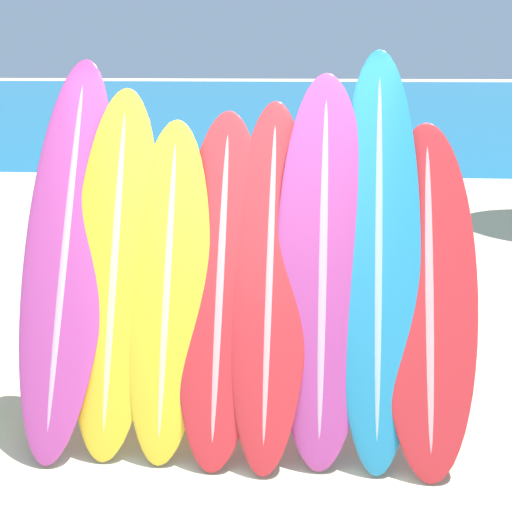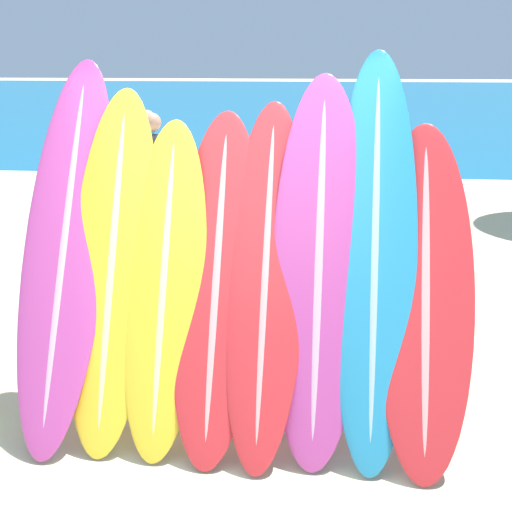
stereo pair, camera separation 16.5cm
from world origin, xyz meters
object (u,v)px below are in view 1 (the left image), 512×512
object	(u,v)px
surfboard_slot_3	(221,282)
person_near_water	(143,177)
surfboard_slot_4	(270,278)
surfboard_slot_5	(323,264)
surfboard_slot_0	(67,250)
surfboard_slot_2	(168,286)
person_mid_beach	(284,232)
surfboard_slot_1	(115,267)
person_far_left	(135,157)
surfboard_slot_6	(378,252)
surfboard_slot_7	(429,294)
surfboard_rack	(246,360)

from	to	relation	value
surfboard_slot_3	person_near_water	xyz separation A→B (m)	(-1.56, 4.44, -0.08)
surfboard_slot_4	person_near_water	bearing A→B (deg)	112.90
surfboard_slot_4	surfboard_slot_5	xyz separation A→B (m)	(0.33, 0.03, 0.09)
surfboard_slot_0	surfboard_slot_2	size ratio (longest dim) A/B	1.19
surfboard_slot_5	person_mid_beach	bearing A→B (deg)	98.85
surfboard_slot_1	person_far_left	world-z (taller)	surfboard_slot_1
surfboard_slot_3	surfboard_slot_5	xyz separation A→B (m)	(0.64, 0.04, 0.12)
surfboard_slot_3	person_mid_beach	xyz separation A→B (m)	(0.29, 2.24, -0.21)
surfboard_slot_3	person_mid_beach	bearing A→B (deg)	82.57
person_near_water	surfboard_slot_6	bearing A→B (deg)	160.46
surfboard_slot_2	surfboard_slot_6	bearing A→B (deg)	4.45
person_far_left	surfboard_slot_2	bearing A→B (deg)	-11.70
surfboard_slot_7	person_mid_beach	xyz separation A→B (m)	(-0.99, 2.26, -0.18)
surfboard_slot_7	person_near_water	xyz separation A→B (m)	(-2.85, 4.46, -0.05)
surfboard_slot_6	person_mid_beach	bearing A→B (deg)	107.48
surfboard_slot_2	surfboard_slot_3	world-z (taller)	surfboard_slot_3
surfboard_slot_5	surfboard_slot_6	bearing A→B (deg)	6.30
surfboard_rack	surfboard_slot_4	size ratio (longest dim) A/B	1.24
surfboard_slot_1	person_far_left	xyz separation A→B (m)	(-1.57, 6.71, -0.23)
surfboard_rack	surfboard_slot_5	bearing A→B (deg)	6.76
surfboard_slot_4	surfboard_slot_7	size ratio (longest dim) A/B	1.07
surfboard_slot_2	surfboard_slot_4	distance (m)	0.64
surfboard_slot_1	surfboard_slot_6	distance (m)	1.66
surfboard_rack	person_mid_beach	world-z (taller)	person_mid_beach
surfboard_slot_5	surfboard_slot_3	bearing A→B (deg)	-176.49
surfboard_slot_4	surfboard_rack	bearing A→B (deg)	-169.90
surfboard_slot_2	surfboard_slot_3	bearing A→B (deg)	4.37
person_far_left	person_near_water	bearing A→B (deg)	-10.97
surfboard_rack	surfboard_slot_3	bearing A→B (deg)	173.50
surfboard_slot_5	person_far_left	distance (m)	7.30
surfboard_slot_7	person_far_left	distance (m)	7.62
person_near_water	surfboard_slot_5	bearing A→B (deg)	156.82
surfboard_slot_2	surfboard_slot_5	bearing A→B (deg)	3.80
surfboard_slot_1	surfboard_slot_2	bearing A→B (deg)	-8.26
surfboard_slot_3	surfboard_slot_5	size ratio (longest dim) A/B	0.89
surfboard_slot_7	surfboard_slot_4	bearing A→B (deg)	178.49
surfboard_slot_2	surfboard_slot_6	world-z (taller)	surfboard_slot_6
surfboard_slot_1	person_mid_beach	distance (m)	2.44
surfboard_slot_6	surfboard_slot_4	bearing A→B (deg)	-174.25
surfboard_slot_1	surfboard_slot_7	distance (m)	1.97
surfboard_rack	surfboard_slot_0	xyz separation A→B (m)	(-1.16, 0.10, 0.68)
person_near_water	surfboard_slot_2	bearing A→B (deg)	145.72
surfboard_slot_2	surfboard_slot_6	size ratio (longest dim) A/B	0.82
person_near_water	surfboard_slot_0	bearing A→B (deg)	137.60
surfboard_slot_1	surfboard_rack	bearing A→B (deg)	-2.96
surfboard_slot_0	surfboard_slot_4	size ratio (longest dim) A/B	1.12
surfboard_slot_0	person_far_left	world-z (taller)	surfboard_slot_0
surfboard_slot_1	surfboard_slot_2	xyz separation A→B (m)	(0.35, -0.05, -0.10)
surfboard_rack	surfboard_slot_0	world-z (taller)	surfboard_slot_0
person_mid_beach	person_far_left	world-z (taller)	person_far_left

